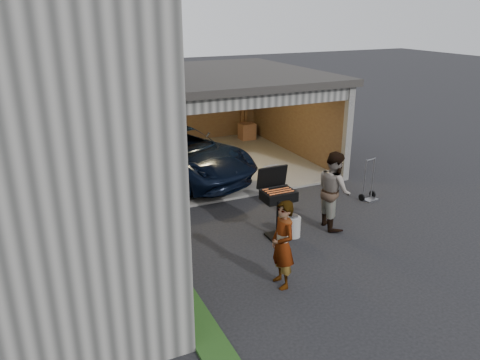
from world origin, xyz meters
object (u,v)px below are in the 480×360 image
object	(u,v)px
man	(334,190)
propane_tank	(293,227)
woman	(283,245)
plywood_panel	(151,240)
hand_truck	(369,192)
minivan	(177,155)
bbq_grill	(278,198)

from	to	relation	value
man	propane_tank	size ratio (longest dim) A/B	3.87
woman	plywood_panel	size ratio (longest dim) A/B	1.70
man	propane_tank	distance (m)	1.25
hand_truck	propane_tank	bearing A→B (deg)	-170.63
minivan	hand_truck	size ratio (longest dim) A/B	4.60
plywood_panel	woman	bearing A→B (deg)	-43.22
woman	minivan	bearing A→B (deg)	-177.59
woman	propane_tank	world-z (taller)	woman
bbq_grill	plywood_panel	distance (m)	2.79
propane_tank	hand_truck	distance (m)	3.02
hand_truck	bbq_grill	bearing A→B (deg)	-174.93
bbq_grill	man	bearing A→B (deg)	-2.84
propane_tank	plywood_panel	world-z (taller)	plywood_panel
minivan	bbq_grill	distance (m)	4.60
propane_tank	hand_truck	size ratio (longest dim) A/B	0.41
propane_tank	woman	bearing A→B (deg)	-127.28
bbq_grill	hand_truck	xyz separation A→B (m)	(3.19, 0.82, -0.71)
minivan	woman	xyz separation A→B (m)	(-0.06, -6.23, 0.10)
bbq_grill	minivan	bearing A→B (deg)	99.95
bbq_grill	propane_tank	bearing A→B (deg)	-23.98
minivan	propane_tank	world-z (taller)	minivan
man	woman	bearing A→B (deg)	136.96
propane_tank	hand_truck	world-z (taller)	hand_truck
man	propane_tank	xyz separation A→B (m)	(-1.06, -0.08, -0.66)
propane_tank	man	bearing A→B (deg)	4.24
man	minivan	bearing A→B (deg)	36.42
man	plywood_panel	size ratio (longest dim) A/B	1.86
plywood_panel	hand_truck	distance (m)	6.00
minivan	woman	bearing A→B (deg)	-112.79
propane_tank	hand_truck	bearing A→B (deg)	18.73
man	plywood_panel	bearing A→B (deg)	98.84
man	hand_truck	world-z (taller)	man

